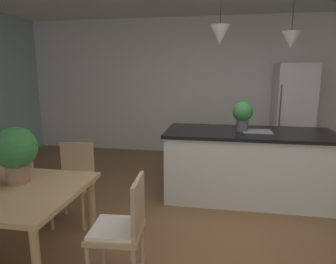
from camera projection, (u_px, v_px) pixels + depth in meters
The scene contains 11 objects.
ground_plane at pixel (222, 239), 3.00m from camera, with size 10.00×8.40×0.04m, color brown.
wall_back_kitchen at pixel (224, 87), 5.88m from camera, with size 10.00×0.12×2.70m, color silver.
chair_far_left at pixel (12, 176), 3.39m from camera, with size 0.43×0.43×0.87m.
chair_kitchen_end at pixel (122, 227), 2.27m from camera, with size 0.43×0.43×0.87m.
chair_far_right at pixel (74, 180), 3.26m from camera, with size 0.43×0.43×0.87m.
kitchen_island at pixel (248, 164), 3.87m from camera, with size 2.14×0.93×0.91m.
refrigerator at pixel (292, 114), 5.37m from camera, with size 0.65×0.67×1.80m.
pendant_over_island_main at pixel (220, 35), 3.62m from camera, with size 0.24×0.24×0.72m.
pendant_over_island_aux at pixel (291, 40), 3.49m from camera, with size 0.22×0.22×0.78m.
potted_plant_on_island at pixel (243, 114), 3.76m from camera, with size 0.26×0.26×0.38m.
potted_plant_on_table at pixel (15, 150), 2.46m from camera, with size 0.36×0.36×0.48m.
Camera 1 is at (-0.07, -2.78, 1.64)m, focal length 31.58 mm.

